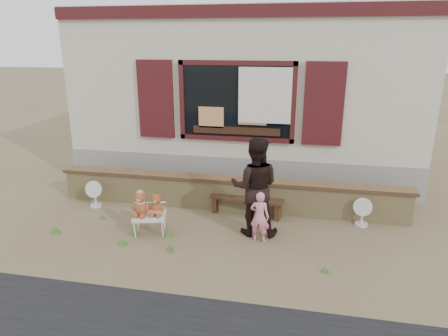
% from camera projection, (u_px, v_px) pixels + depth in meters
% --- Properties ---
extents(ground, '(80.00, 80.00, 0.00)m').
position_uv_depth(ground, '(218.00, 230.00, 7.25)').
color(ground, brown).
rests_on(ground, ground).
extents(shopfront, '(8.04, 5.13, 4.00)m').
position_uv_depth(shopfront, '(252.00, 90.00, 10.83)').
color(shopfront, '#C0B69B').
rests_on(shopfront, ground).
extents(brick_wall, '(7.10, 0.36, 0.67)m').
position_uv_depth(brick_wall, '(228.00, 193.00, 8.08)').
color(brick_wall, tan).
rests_on(brick_wall, ground).
extents(bench, '(1.46, 0.48, 0.37)m').
position_uv_depth(bench, '(247.00, 202.00, 7.82)').
color(bench, '#372213').
rests_on(bench, ground).
extents(folding_chair, '(0.68, 0.63, 0.35)m').
position_uv_depth(folding_chair, '(149.00, 216.00, 7.07)').
color(folding_chair, silver).
rests_on(folding_chair, ground).
extents(teddy_bear_left, '(0.40, 0.36, 0.45)m').
position_uv_depth(teddy_bear_left, '(141.00, 203.00, 6.98)').
color(teddy_bear_left, brown).
rests_on(teddy_bear_left, folding_chair).
extents(teddy_bear_right, '(0.35, 0.32, 0.40)m').
position_uv_depth(teddy_bear_right, '(157.00, 204.00, 7.01)').
color(teddy_bear_right, brown).
rests_on(teddy_bear_right, folding_chair).
extents(child, '(0.35, 0.25, 0.90)m').
position_uv_depth(child, '(260.00, 217.00, 6.74)').
color(child, pink).
rests_on(child, ground).
extents(adult, '(0.90, 0.72, 1.75)m').
position_uv_depth(adult, '(255.00, 187.00, 6.90)').
color(adult, black).
rests_on(adult, ground).
extents(fan_left, '(0.35, 0.24, 0.57)m').
position_uv_depth(fan_left, '(95.00, 194.00, 8.21)').
color(fan_left, silver).
rests_on(fan_left, ground).
extents(fan_right, '(0.36, 0.23, 0.55)m').
position_uv_depth(fan_right, '(363.00, 211.00, 7.37)').
color(fan_right, silver).
rests_on(fan_right, ground).
extents(grass_tufts, '(4.82, 1.19, 0.16)m').
position_uv_depth(grass_tufts, '(132.00, 235.00, 6.93)').
color(grass_tufts, '#3F6628').
rests_on(grass_tufts, ground).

